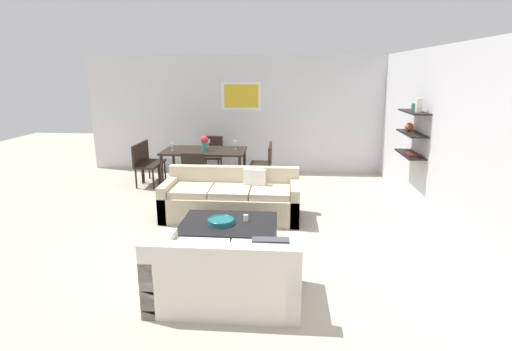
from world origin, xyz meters
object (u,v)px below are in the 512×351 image
at_px(coffee_table, 229,236).
at_px(wine_glass_right_far, 236,143).
at_px(dining_chair_foot, 195,172).
at_px(dining_chair_right_far, 265,160).
at_px(dining_chair_head, 213,153).
at_px(dining_chair_left_far, 150,158).
at_px(dining_chair_left_near, 143,163).
at_px(wine_glass_head, 208,141).
at_px(loveseat_white, 227,275).
at_px(decorative_bowl, 221,221).
at_px(wine_glass_left_near, 172,145).
at_px(sofa_beige, 232,200).
at_px(centerpiece_vase, 205,142).
at_px(candle_jar, 246,218).
at_px(dining_table, 204,153).
at_px(dining_chair_right_near, 264,165).

xyz_separation_m(coffee_table, wine_glass_right_far, (-0.32, 3.24, 0.69)).
height_order(dining_chair_foot, dining_chair_right_far, same).
bearing_deg(dining_chair_head, dining_chair_left_far, -151.70).
xyz_separation_m(dining_chair_left_near, wine_glass_right_far, (1.90, 0.34, 0.38)).
bearing_deg(dining_chair_foot, wine_glass_head, 90.00).
relative_size(loveseat_white, decorative_bowl, 4.39).
bearing_deg(wine_glass_left_near, decorative_bowl, -63.60).
relative_size(sofa_beige, wine_glass_left_near, 14.19).
relative_size(loveseat_white, centerpiece_vase, 5.06).
bearing_deg(coffee_table, wine_glass_right_far, 95.56).
relative_size(sofa_beige, loveseat_white, 1.44).
xyz_separation_m(candle_jar, dining_table, (-1.19, 3.04, 0.26)).
xyz_separation_m(decorative_bowl, wine_glass_right_far, (-0.22, 3.29, 0.47)).
relative_size(dining_chair_foot, wine_glass_left_near, 5.68).
bearing_deg(decorative_bowl, centerpiece_vase, 105.12).
height_order(dining_chair_left_far, wine_glass_head, wine_glass_head).
distance_m(coffee_table, dining_chair_right_near, 2.93).
bearing_deg(wine_glass_right_far, sofa_beige, -84.66).
relative_size(decorative_bowl, centerpiece_vase, 1.15).
relative_size(loveseat_white, coffee_table, 1.21).
height_order(candle_jar, dining_chair_right_far, dining_chair_right_far).
relative_size(dining_chair_foot, centerpiece_vase, 2.91).
relative_size(dining_chair_foot, wine_glass_head, 5.87).
height_order(loveseat_white, dining_table, loveseat_white).
bearing_deg(dining_chair_left_near, dining_chair_head, 41.67).
height_order(decorative_bowl, centerpiece_vase, centerpiece_vase).
distance_m(dining_chair_right_near, wine_glass_head, 1.46).
height_order(candle_jar, dining_chair_right_near, dining_chair_right_near).
xyz_separation_m(sofa_beige, dining_chair_head, (-0.83, 2.78, 0.21)).
bearing_deg(loveseat_white, wine_glass_head, 103.15).
relative_size(dining_table, wine_glass_left_near, 10.98).
distance_m(dining_chair_right_far, wine_glass_head, 1.32).
height_order(dining_chair_right_near, wine_glass_left_near, wine_glass_left_near).
bearing_deg(loveseat_white, decorative_bowl, 101.97).
bearing_deg(sofa_beige, dining_table, 113.78).
distance_m(loveseat_white, wine_glass_right_far, 4.56).
xyz_separation_m(sofa_beige, dining_chair_right_near, (0.43, 1.67, 0.21)).
xyz_separation_m(dining_chair_left_far, dining_chair_right_near, (2.51, -0.44, 0.00)).
distance_m(decorative_bowl, wine_glass_left_near, 3.43).
xyz_separation_m(dining_chair_right_near, wine_glass_head, (-1.26, 0.65, 0.35)).
bearing_deg(dining_chair_right_far, decorative_bowl, -96.60).
height_order(wine_glass_left_near, wine_glass_right_far, wine_glass_right_far).
bearing_deg(wine_glass_head, candle_jar, -71.14).
bearing_deg(dining_chair_right_near, coffee_table, -95.87).
xyz_separation_m(decorative_bowl, dining_chair_left_far, (-2.12, 3.38, 0.09)).
bearing_deg(candle_jar, dining_chair_left_near, 130.91).
bearing_deg(wine_glass_right_far, dining_table, -169.31).
bearing_deg(dining_chair_left_far, dining_chair_right_far, 0.00).
xyz_separation_m(dining_chair_left_far, dining_chair_head, (1.26, 0.68, 0.00)).
bearing_deg(dining_chair_left_near, wine_glass_right_far, 10.21).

